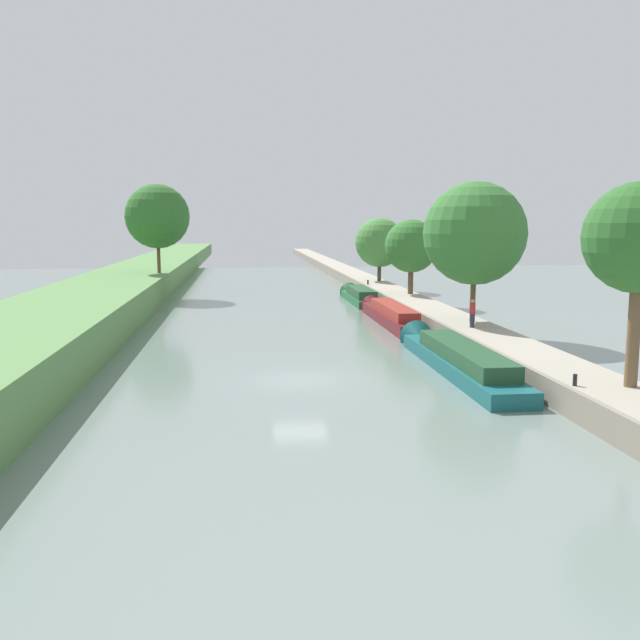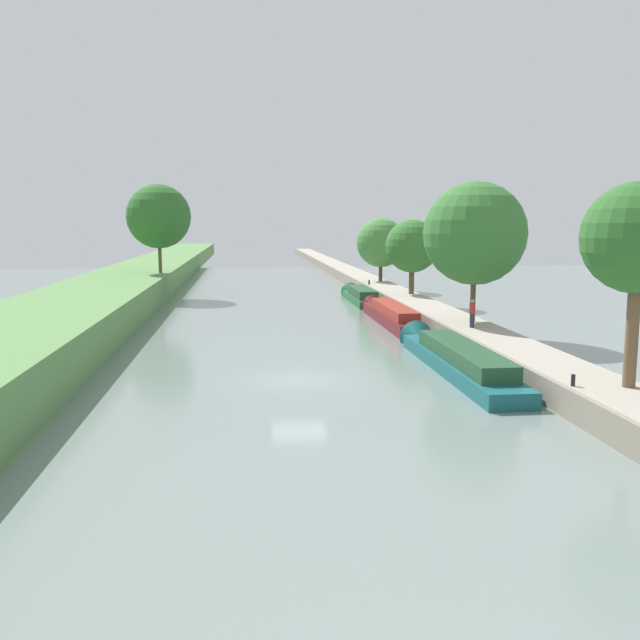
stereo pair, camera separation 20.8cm
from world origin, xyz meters
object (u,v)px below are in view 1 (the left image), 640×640
at_px(narrowboat_teal, 454,357).
at_px(person_walking, 472,313).
at_px(mooring_bollard_far, 368,282).
at_px(narrowboat_green, 359,295).
at_px(mooring_bollard_near, 575,380).
at_px(narrowboat_maroon, 390,314).

height_order(narrowboat_teal, person_walking, person_walking).
distance_m(narrowboat_teal, mooring_bollard_far, 34.49).
bearing_deg(narrowboat_green, narrowboat_teal, -90.47).
height_order(narrowboat_teal, narrowboat_green, narrowboat_teal).
bearing_deg(person_walking, mooring_bollard_far, 91.95).
relative_size(mooring_bollard_near, mooring_bollard_far, 1.00).
bearing_deg(narrowboat_teal, mooring_bollard_near, -76.20).
height_order(narrowboat_teal, narrowboat_maroon, narrowboat_maroon).
height_order(person_walking, mooring_bollard_far, person_walking).
bearing_deg(narrowboat_teal, person_walking, 64.01).
height_order(mooring_bollard_near, mooring_bollard_far, same).
height_order(person_walking, mooring_bollard_near, person_walking).
bearing_deg(person_walking, narrowboat_green, 96.75).
bearing_deg(narrowboat_maroon, person_walking, -73.65).
distance_m(narrowboat_maroon, person_walking, 10.09).
xyz_separation_m(mooring_bollard_near, mooring_bollard_far, (0.00, 42.71, 0.00)).
distance_m(narrowboat_teal, narrowboat_green, 29.43).
bearing_deg(mooring_bollard_far, mooring_bollard_near, -90.00).
relative_size(narrowboat_maroon, mooring_bollard_near, 31.99).
xyz_separation_m(narrowboat_maroon, mooring_bollard_far, (1.86, 18.68, 0.70)).
distance_m(narrowboat_maroon, mooring_bollard_near, 24.11).
relative_size(narrowboat_green, mooring_bollard_far, 25.52).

